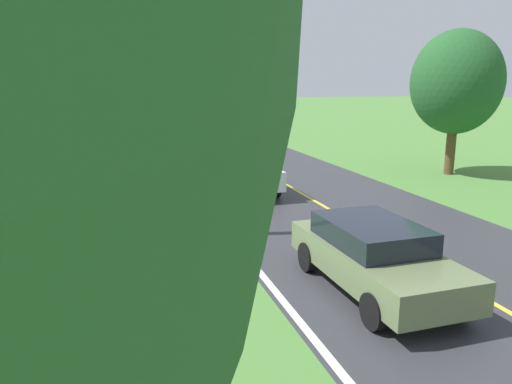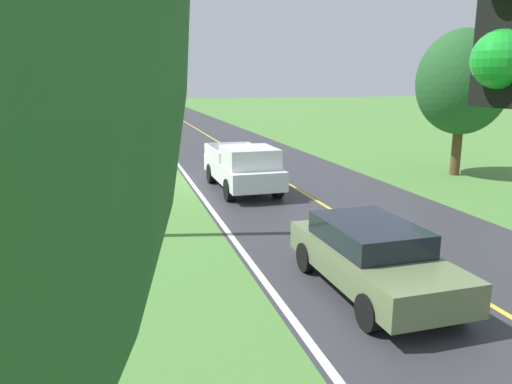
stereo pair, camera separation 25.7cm
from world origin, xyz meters
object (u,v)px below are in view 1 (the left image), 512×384
Objects in this scene: tree_far_side_near at (456,82)px; utility_pole_roadside at (104,69)px; pickup_truck_passing at (240,167)px; hitchhiker_walking at (118,154)px; suitcase_carried at (110,172)px; sedan_ahead_same_lane at (374,255)px.

utility_pole_roadside is (14.91, 5.27, 0.36)m from tree_far_side_near.
tree_far_side_near is at bearing -176.18° from pickup_truck_passing.
tree_far_side_near reaches higher than hitchhiker_walking.
suitcase_carried is 0.08× the size of pickup_truck_passing.
utility_pole_roadside is at bearing 87.84° from hitchhiker_walking.
utility_pole_roadside reaches higher than sedan_ahead_same_lane.
suitcase_carried is 15.21m from sedan_ahead_same_lane.
sedan_ahead_same_lane is 8.06m from utility_pole_roadside.
suitcase_carried is 0.10× the size of sedan_ahead_same_lane.
suitcase_carried is 15.97m from tree_far_side_near.
hitchhiker_walking is 15.44m from tree_far_side_near.
utility_pole_roadside reaches higher than hitchhiker_walking.
tree_far_side_near is (-14.55, 4.06, 3.14)m from hitchhiker_walking.
pickup_truck_passing is 10.62m from tree_far_side_near.
tree_far_side_near reaches higher than pickup_truck_passing.
tree_far_side_near reaches higher than suitcase_carried.
pickup_truck_passing is 9.70m from sedan_ahead_same_lane.
sedan_ahead_same_lane is at bearing 46.32° from tree_far_side_near.
pickup_truck_passing is at bearing 3.82° from tree_far_side_near.
sedan_ahead_same_lane is at bearing 16.52° from suitcase_carried.
hitchhiker_walking is 15.17m from sedan_ahead_same_lane.
tree_far_side_near is (-14.97, 3.96, 3.91)m from suitcase_carried.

